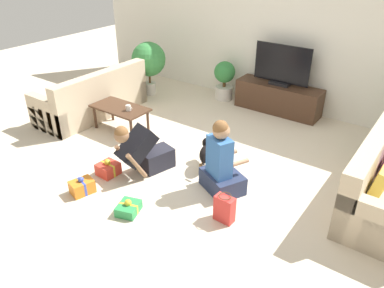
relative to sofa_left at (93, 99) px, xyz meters
The scene contains 16 objects.
ground_plane 2.46m from the sofa_left, ahead, with size 16.00×16.00×0.00m, color beige.
wall_back 3.53m from the sofa_left, 44.11° to the left, with size 8.40×0.06×2.60m.
sofa_left is the anchor object (origin of this frame).
coffee_table 0.89m from the sofa_left, 11.65° to the right, with size 0.95×0.50×0.42m.
tv_console 3.33m from the sofa_left, 38.09° to the left, with size 1.54×0.45×0.52m.
tv 3.38m from the sofa_left, 38.09° to the left, with size 1.02×0.20×0.71m.
potted_plant_corner_left 1.41m from the sofa_left, 83.78° to the left, with size 0.67×0.67×1.06m.
potted_plant_back_left 2.51m from the sofa_left, 53.18° to the left, with size 0.41×0.41×0.75m.
person_kneeling 2.24m from the sofa_left, 24.20° to the right, with size 0.51×0.83×0.79m.
person_sitting 3.16m from the sofa_left, 11.73° to the right, with size 0.64×0.61×0.98m.
dog 2.66m from the sofa_left, ahead, with size 0.35×0.54×0.37m.
gift_box_a 2.09m from the sofa_left, 36.40° to the right, with size 0.26×0.27×0.23m.
gift_box_b 2.98m from the sofa_left, 33.89° to the right, with size 0.31×0.33×0.18m.
gift_box_c 2.44m from the sofa_left, 44.88° to the right, with size 0.27×0.32×0.23m.
gift_bag_a 3.62m from the sofa_left, 18.05° to the right, with size 0.23×0.15×0.34m.
mug 1.11m from the sofa_left, 10.35° to the right, with size 0.12×0.08×0.09m.
Camera 1 is at (2.66, -3.73, 2.82)m, focal length 35.00 mm.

